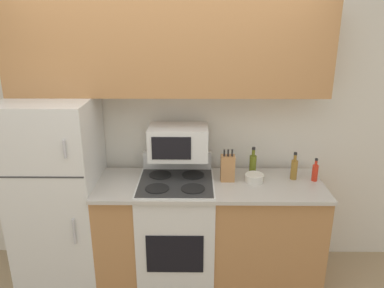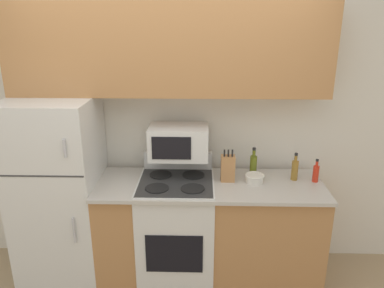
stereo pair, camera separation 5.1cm
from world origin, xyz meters
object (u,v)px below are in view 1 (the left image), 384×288
at_px(bowl, 254,178).
at_px(bottle_hot_sauce, 315,172).
at_px(bottle_olive_oil, 253,165).
at_px(knife_block, 228,168).
at_px(stove, 177,229).
at_px(microwave, 178,142).
at_px(refrigerator, 59,193).
at_px(bottle_vinegar, 294,169).

distance_m(bowl, bottle_hot_sauce, 0.52).
bearing_deg(bottle_olive_oil, knife_block, -155.01).
distance_m(stove, knife_block, 0.71).
height_order(microwave, bowl, microwave).
xyz_separation_m(stove, bottle_hot_sauce, (1.17, 0.05, 0.53)).
bearing_deg(bottle_hot_sauce, knife_block, -179.94).
height_order(refrigerator, bottle_vinegar, refrigerator).
distance_m(refrigerator, microwave, 1.12).
height_order(microwave, bottle_olive_oil, microwave).
bearing_deg(bowl, bottle_olive_oil, 88.65).
xyz_separation_m(microwave, bowl, (0.64, -0.12, -0.27)).
bearing_deg(bottle_hot_sauce, microwave, 175.63).
distance_m(microwave, bottle_vinegar, 1.01).
relative_size(refrigerator, bowl, 10.11).
xyz_separation_m(knife_block, bottle_vinegar, (0.57, 0.03, -0.02)).
relative_size(microwave, bottle_vinegar, 2.07).
bearing_deg(microwave, bowl, -10.45).
height_order(stove, bottle_olive_oil, bottle_olive_oil).
bearing_deg(bottle_vinegar, bottle_hot_sauce, -11.24).
bearing_deg(stove, refrigerator, 178.06).
bearing_deg(bottle_vinegar, bottle_olive_oil, 168.14).
xyz_separation_m(refrigerator, bottle_hot_sauce, (2.18, 0.02, 0.19)).
xyz_separation_m(knife_block, bottle_hot_sauce, (0.74, 0.00, -0.03)).
relative_size(knife_block, bottle_olive_oil, 1.08).
relative_size(refrigerator, bottle_vinegar, 6.82).
bearing_deg(bowl, bottle_vinegar, 10.46).
bearing_deg(stove, knife_block, 7.00).
relative_size(refrigerator, microwave, 3.29).
height_order(knife_block, bottle_olive_oil, knife_block).
bearing_deg(refrigerator, bottle_hot_sauce, 0.52).
bearing_deg(bottle_hot_sauce, stove, -177.36).
distance_m(refrigerator, bottle_olive_oil, 1.69).
bearing_deg(stove, bottle_olive_oil, 13.54).
bearing_deg(bottle_hot_sauce, bottle_vinegar, 168.76).
distance_m(bottle_olive_oil, bottle_vinegar, 0.35).
distance_m(microwave, knife_block, 0.47).
relative_size(microwave, bottle_hot_sauce, 2.48).
distance_m(microwave, bottle_olive_oil, 0.68).
bearing_deg(microwave, refrigerator, -174.00).
relative_size(bowl, bottle_vinegar, 0.67).
xyz_separation_m(refrigerator, microwave, (1.03, 0.11, 0.43)).
relative_size(knife_block, bowl, 1.74).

